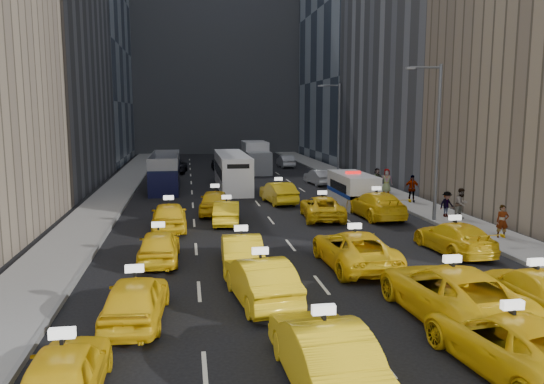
{
  "coord_description": "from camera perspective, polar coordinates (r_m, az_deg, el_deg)",
  "views": [
    {
      "loc": [
        -4.81,
        -16.35,
        6.32
      ],
      "look_at": [
        -0.25,
        12.02,
        2.0
      ],
      "focal_mm": 35.0,
      "sensor_mm": 36.0,
      "label": 1
    }
  ],
  "objects": [
    {
      "name": "pedestrian_5",
      "position": [
        44.7,
        11.24,
        1.5
      ],
      "size": [
        1.55,
        1.03,
        1.63
      ],
      "primitive_type": "imported",
      "rotation": [
        0.0,
        0.0,
        0.43
      ],
      "color": "gray",
      "rests_on": "sidewalk_east"
    },
    {
      "name": "curb_west",
      "position": [
        42.03,
        -14.81,
        -0.26
      ],
      "size": [
        0.15,
        90.0,
        0.18
      ],
      "primitive_type": "cube",
      "color": "slate",
      "rests_on": "ground"
    },
    {
      "name": "pedestrian_1",
      "position": [
        32.81,
        19.7,
        -1.19
      ],
      "size": [
        1.0,
        0.77,
        1.81
      ],
      "primitive_type": "imported",
      "rotation": [
        0.0,
        0.0,
        0.37
      ],
      "color": "gray",
      "rests_on": "sidewalk_east"
    },
    {
      "name": "taxi_9",
      "position": [
        21.79,
        -3.33,
        -6.33
      ],
      "size": [
        1.69,
        4.47,
        1.46
      ],
      "primitive_type": "imported",
      "rotation": [
        0.0,
        0.0,
        3.11
      ],
      "color": "yellow",
      "rests_on": "ground"
    },
    {
      "name": "curb_east",
      "position": [
        44.06,
        9.31,
        0.3
      ],
      "size": [
        0.15,
        90.0,
        0.18
      ],
      "primitive_type": "cube",
      "color": "slate",
      "rests_on": "ground"
    },
    {
      "name": "taxi_10",
      "position": [
        22.2,
        8.83,
        -6.08
      ],
      "size": [
        2.63,
        5.47,
        1.5
      ],
      "primitive_type": "imported",
      "rotation": [
        0.0,
        0.0,
        3.17
      ],
      "color": "yellow",
      "rests_on": "ground"
    },
    {
      "name": "streetlight_far",
      "position": [
        50.36,
        7.06,
        6.89
      ],
      "size": [
        2.15,
        0.22,
        9.0
      ],
      "color": "#595B60",
      "rests_on": "ground"
    },
    {
      "name": "misc_car_3",
      "position": [
        59.87,
        -5.67,
        3.14
      ],
      "size": [
        1.75,
        4.26,
        1.45
      ],
      "primitive_type": "imported",
      "rotation": [
        0.0,
        0.0,
        3.15
      ],
      "color": "black",
      "rests_on": "ground"
    },
    {
      "name": "sidewalk_west",
      "position": [
        42.21,
        -16.77,
        -0.33
      ],
      "size": [
        3.0,
        90.0,
        0.15
      ],
      "primitive_type": "cube",
      "color": "gray",
      "rests_on": "ground"
    },
    {
      "name": "taxi_4",
      "position": [
        16.85,
        -14.45,
        -11.09
      ],
      "size": [
        1.99,
        4.41,
        1.47
      ],
      "primitive_type": "imported",
      "rotation": [
        0.0,
        0.0,
        3.08
      ],
      "color": "yellow",
      "rests_on": "ground"
    },
    {
      "name": "taxi_1",
      "position": [
        12.97,
        5.5,
        -16.68
      ],
      "size": [
        1.9,
        4.91,
        1.6
      ],
      "primitive_type": "imported",
      "rotation": [
        0.0,
        0.0,
        3.19
      ],
      "color": "yellow",
      "rests_on": "ground"
    },
    {
      "name": "misc_car_4",
      "position": [
        61.77,
        1.49,
        3.32
      ],
      "size": [
        1.56,
        4.27,
        1.4
      ],
      "primitive_type": "imported",
      "rotation": [
        0.0,
        0.0,
        3.16
      ],
      "color": "#ACAEB4",
      "rests_on": "ground"
    },
    {
      "name": "taxi_17",
      "position": [
        37.21,
        0.7,
        -0.06
      ],
      "size": [
        2.18,
        4.72,
        1.5
      ],
      "primitive_type": "imported",
      "rotation": [
        0.0,
        0.0,
        3.28
      ],
      "color": "yellow",
      "rests_on": "ground"
    },
    {
      "name": "pedestrian_2",
      "position": [
        33.27,
        18.29,
        -1.25
      ],
      "size": [
        1.06,
        0.65,
        1.52
      ],
      "primitive_type": "imported",
      "rotation": [
        0.0,
        0.0,
        0.27
      ],
      "color": "gray",
      "rests_on": "sidewalk_east"
    },
    {
      "name": "misc_car_0",
      "position": [
        47.05,
        5.02,
        1.62
      ],
      "size": [
        1.9,
        4.21,
        1.34
      ],
      "primitive_type": "imported",
      "rotation": [
        0.0,
        0.0,
        3.26
      ],
      "color": "#A6A9AE",
      "rests_on": "ground"
    },
    {
      "name": "ground",
      "position": [
        18.18,
        6.95,
        -11.86
      ],
      "size": [
        160.0,
        160.0,
        0.0
      ],
      "primitive_type": "plane",
      "color": "black",
      "rests_on": "ground"
    },
    {
      "name": "pedestrian_4",
      "position": [
        42.07,
        12.22,
        1.2
      ],
      "size": [
        1.02,
        0.76,
        1.86
      ],
      "primitive_type": "imported",
      "rotation": [
        0.0,
        0.0,
        -0.33
      ],
      "color": "gray",
      "rests_on": "sidewalk_east"
    },
    {
      "name": "taxi_0",
      "position": [
        13.01,
        -21.41,
        -17.67
      ],
      "size": [
        1.65,
        4.09,
        1.39
      ],
      "primitive_type": "imported",
      "rotation": [
        0.0,
        0.0,
        3.14
      ],
      "color": "yellow",
      "rests_on": "ground"
    },
    {
      "name": "misc_car_2",
      "position": [
        64.45,
        -2.48,
        3.56
      ],
      "size": [
        2.63,
        5.23,
        1.46
      ],
      "primitive_type": "imported",
      "rotation": [
        0.0,
        0.0,
        3.26
      ],
      "color": "slate",
      "rests_on": "ground"
    },
    {
      "name": "taxi_14",
      "position": [
        31.86,
        5.4,
        -1.67
      ],
      "size": [
        2.8,
        5.16,
        1.37
      ],
      "primitive_type": "imported",
      "rotation": [
        0.0,
        0.0,
        3.03
      ],
      "color": "yellow",
      "rests_on": "ground"
    },
    {
      "name": "nypd_van",
      "position": [
        36.6,
        8.67,
        0.2
      ],
      "size": [
        2.7,
        5.71,
        2.37
      ],
      "rotation": [
        0.0,
        0.0,
        0.1
      ],
      "color": "silver",
      "rests_on": "ground"
    },
    {
      "name": "pedestrian_3",
      "position": [
        38.05,
        14.8,
        0.37
      ],
      "size": [
        1.18,
        0.69,
        1.89
      ],
      "primitive_type": "imported",
      "rotation": [
        0.0,
        0.0,
        -0.17
      ],
      "color": "gray",
      "rests_on": "sidewalk_east"
    },
    {
      "name": "taxi_16",
      "position": [
        33.39,
        -6.13,
        -1.04
      ],
      "size": [
        2.37,
        4.8,
        1.57
      ],
      "primitive_type": "imported",
      "rotation": [
        0.0,
        0.0,
        3.03
      ],
      "color": "yellow",
      "rests_on": "ground"
    },
    {
      "name": "taxi_7",
      "position": [
        19.23,
        26.38,
        -9.38
      ],
      "size": [
        2.23,
        4.89,
        1.39
      ],
      "primitive_type": "imported",
      "rotation": [
        0.0,
        0.0,
        3.08
      ],
      "color": "yellow",
      "rests_on": "ground"
    },
    {
      "name": "taxi_12",
      "position": [
        29.16,
        -11.01,
        -2.55
      ],
      "size": [
        1.96,
        4.66,
        1.57
      ],
      "primitive_type": "imported",
      "rotation": [
        0.0,
        0.0,
        3.16
      ],
      "color": "yellow",
      "rests_on": "ground"
    },
    {
      "name": "taxi_15",
      "position": [
        32.68,
        11.13,
        -1.36
      ],
      "size": [
        2.5,
        5.56,
        1.58
      ],
      "primitive_type": "imported",
      "rotation": [
        0.0,
        0.0,
        3.19
      ],
      "color": "yellow",
      "rests_on": "ground"
    },
    {
      "name": "taxi_6",
      "position": [
        17.59,
        18.65,
        -10.11
      ],
      "size": [
        3.06,
        6.09,
        1.65
      ],
      "primitive_type": "imported",
      "rotation": [
        0.0,
        0.0,
        3.19
      ],
      "color": "yellow",
      "rests_on": "ground"
    },
    {
      "name": "box_truck",
      "position": [
        56.32,
        -1.74,
        3.73
      ],
      "size": [
        2.81,
        7.22,
        3.25
      ],
      "rotation": [
        0.0,
        0.0,
        -0.05
      ],
      "color": "silver",
      "rests_on": "ground"
    },
    {
      "name": "taxi_8",
      "position": [
        23.08,
        -12.07,
        -5.71
      ],
      "size": [
        1.73,
        4.2,
        1.42
      ],
      "primitive_type": "imported",
      "rotation": [
        0.0,
        0.0,
        3.13
      ],
      "color": "yellow",
      "rests_on": "ground"
    },
    {
      "name": "building_backdrop",
      "position": [
        89.54,
        -6.22,
        17.28
      ],
      "size": [
        30.0,
        12.0,
        40.0
      ],
      "primitive_type": "cube",
      "color": "slate",
      "rests_on": "ground"
    },
    {
      "name": "sidewalk_east",
      "position": [
        44.54,
        11.08,
        0.33
      ],
      "size": [
        3.0,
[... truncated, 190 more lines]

